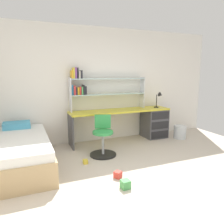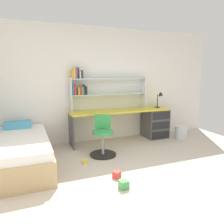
{
  "view_description": "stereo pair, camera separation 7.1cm",
  "coord_description": "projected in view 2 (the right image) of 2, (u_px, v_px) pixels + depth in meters",
  "views": [
    {
      "loc": [
        -1.77,
        -2.34,
        1.6
      ],
      "look_at": [
        -0.17,
        1.52,
        0.85
      ],
      "focal_mm": 35.08,
      "sensor_mm": 36.0,
      "label": 1
    },
    {
      "loc": [
        -1.71,
        -2.36,
        1.6
      ],
      "look_at": [
        -0.17,
        1.52,
        0.85
      ],
      "focal_mm": 35.08,
      "sensor_mm": 36.0,
      "label": 2
    }
  ],
  "objects": [
    {
      "name": "ground_plane",
      "position": [
        163.0,
        190.0,
        3.07
      ],
      "size": [
        5.9,
        6.05,
        0.02
      ],
      "primitive_type": "cube",
      "color": "beige"
    },
    {
      "name": "toy_block_yellow_2",
      "position": [
        85.0,
        161.0,
        3.91
      ],
      "size": [
        0.08,
        0.08,
        0.08
      ],
      "primitive_type": "cube",
      "rotation": [
        0.0,
        0.0,
        1.52
      ],
      "color": "gold",
      "rests_on": "ground_plane"
    },
    {
      "name": "desk",
      "position": [
        146.0,
        121.0,
        5.39
      ],
      "size": [
        2.4,
        0.54,
        0.75
      ],
      "color": "gold",
      "rests_on": "ground_plane"
    },
    {
      "name": "toy_block_green_1",
      "position": [
        124.0,
        184.0,
        3.07
      ],
      "size": [
        0.13,
        0.13,
        0.12
      ],
      "primitive_type": "cube",
      "rotation": [
        0.0,
        0.0,
        0.06
      ],
      "color": "#479E51",
      "rests_on": "ground_plane"
    },
    {
      "name": "swivel_chair",
      "position": [
        103.0,
        140.0,
        4.3
      ],
      "size": [
        0.52,
        0.52,
        0.78
      ],
      "color": "black",
      "rests_on": "ground_plane"
    },
    {
      "name": "bed_platform",
      "position": [
        18.0,
        152.0,
        3.74
      ],
      "size": [
        1.06,
        1.94,
        0.65
      ],
      "color": "tan",
      "rests_on": "ground_plane"
    },
    {
      "name": "room_shell",
      "position": [
        56.0,
        91.0,
        3.53
      ],
      "size": [
        5.9,
        6.05,
        2.63
      ],
      "color": "white",
      "rests_on": "ground_plane"
    },
    {
      "name": "desk_lamp",
      "position": [
        161.0,
        97.0,
        5.39
      ],
      "size": [
        0.2,
        0.17,
        0.38
      ],
      "color": "black",
      "rests_on": "desk"
    },
    {
      "name": "waste_bin",
      "position": [
        181.0,
        132.0,
        5.39
      ],
      "size": [
        0.3,
        0.3,
        0.32
      ],
      "primitive_type": "cylinder",
      "color": "silver",
      "rests_on": "ground_plane"
    },
    {
      "name": "bookshelf_hutch",
      "position": [
        98.0,
        87.0,
        4.95
      ],
      "size": [
        1.81,
        0.22,
        0.97
      ],
      "color": "silver",
      "rests_on": "desk"
    },
    {
      "name": "toy_block_red_0",
      "position": [
        117.0,
        175.0,
        3.38
      ],
      "size": [
        0.14,
        0.14,
        0.1
      ],
      "primitive_type": "cube",
      "rotation": [
        0.0,
        0.0,
        0.59
      ],
      "color": "red",
      "rests_on": "ground_plane"
    }
  ]
}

